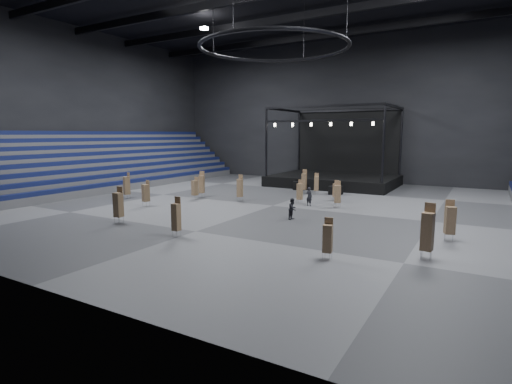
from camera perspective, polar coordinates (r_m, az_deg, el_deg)
The scene contains 27 objects.
floor at distance 34.16m, azimuth 2.44°, elevation -1.97°, with size 50.00×50.00×0.00m, color #565659.
wall_back at distance 53.21m, azimuth 13.24°, elevation 11.23°, with size 50.00×0.20×18.00m, color black.
wall_front at distance 18.09m, azimuth -31.42°, elevation 16.40°, with size 50.00×0.20×18.00m, color black.
wall_left at distance 50.40m, azimuth -24.09°, elevation 10.91°, with size 0.20×42.00×18.00m, color black.
bleachers_left at distance 48.86m, azimuth -22.16°, elevation 2.57°, with size 7.20×40.00×6.40m.
stage at distance 48.81m, azimuth 11.32°, elevation 2.69°, with size 14.00×10.00×9.20m.
truss_ring at distance 34.32m, azimuth 2.58°, elevation 19.92°, with size 12.30×12.30×5.15m.
flight_case_left at distance 43.99m, azimuth 6.20°, elevation 0.89°, with size 1.35×0.67×0.90m, color black.
flight_case_mid at distance 41.50m, azimuth 11.45°, elevation 0.29°, with size 1.26×0.63×0.84m, color black.
flight_case_right at distance 41.01m, azimuth 11.22°, elevation 0.21°, with size 1.28×0.64×0.85m, color black.
chair_stack_0 at distance 33.76m, azimuth 11.58°, elevation -0.21°, with size 0.67×0.67×2.22m.
chair_stack_1 at distance 25.26m, azimuth 25.97°, elevation -3.56°, with size 0.67×0.67×2.39m.
chair_stack_2 at distance 28.94m, azimuth -19.07°, elevation -1.65°, with size 0.55×0.55×2.52m.
chair_stack_3 at distance 21.18m, azimuth 23.31°, elevation -5.08°, with size 0.60×0.60×2.78m.
chair_stack_4 at distance 19.81m, azimuth 10.21°, elevation -6.45°, with size 0.50×0.50×2.06m.
chair_stack_5 at distance 34.89m, azimuth -15.46°, elevation -0.07°, with size 0.63×0.63×2.22m.
chair_stack_6 at distance 37.15m, azimuth 11.33°, elevation 0.30°, with size 0.48×0.48×1.90m.
chair_stack_7 at distance 36.53m, azimuth -2.32°, elevation 0.65°, with size 0.45×0.45×2.40m.
chair_stack_8 at distance 39.49m, azimuth -17.97°, elevation 0.94°, with size 0.64×0.64×2.51m.
chair_stack_9 at distance 38.98m, azimuth -7.77°, elevation 1.18°, with size 0.65×0.65×2.52m.
chair_stack_10 at distance 24.30m, azimuth -11.33°, elevation -3.42°, with size 0.44×0.44×2.39m.
chair_stack_11 at distance 35.18m, azimuth 6.27°, elevation 0.12°, with size 0.44×0.44×2.12m.
chair_stack_12 at distance 41.39m, azimuth 6.89°, elevation 1.55°, with size 0.49×0.49×2.47m.
chair_stack_13 at distance 40.90m, azimuth 8.63°, elevation 1.24°, with size 0.56×0.56×2.16m.
chair_stack_14 at distance 37.67m, azimuth -8.73°, elevation 0.64°, with size 0.58×0.58×2.12m.
man_center at distance 34.24m, azimuth 7.60°, elevation -0.64°, with size 0.59×0.39×1.62m, color black.
crew_member at distance 28.66m, azimuth 5.26°, elevation -2.42°, with size 0.75×0.58×1.54m, color black.
Camera 1 is at (15.53, -29.81, 6.08)m, focal length 28.00 mm.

